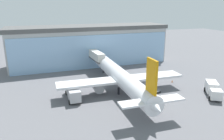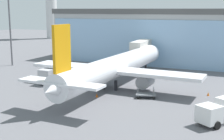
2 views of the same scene
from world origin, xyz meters
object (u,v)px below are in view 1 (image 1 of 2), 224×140
at_px(jet_bridge, 94,55).
at_px(safety_cone_nose, 132,101).
at_px(fuel_truck, 213,89).
at_px(safety_cone_wingtip, 172,81).
at_px(airplane, 120,77).
at_px(baggage_cart, 154,91).
at_px(catering_truck, 73,92).

relative_size(jet_bridge, safety_cone_nose, 24.64).
distance_m(fuel_truck, safety_cone_wingtip, 10.74).
bearing_deg(airplane, jet_bridge, 5.54).
relative_size(jet_bridge, safety_cone_wingtip, 24.64).
height_order(airplane, fuel_truck, airplane).
xyz_separation_m(fuel_truck, baggage_cart, (-11.23, 5.19, -0.97)).
distance_m(jet_bridge, baggage_cart, 23.95).
height_order(airplane, catering_truck, airplane).
xyz_separation_m(jet_bridge, fuel_truck, (19.21, -27.37, -3.26)).
relative_size(airplane, baggage_cart, 11.58).
bearing_deg(jet_bridge, safety_cone_wingtip, -140.28).
height_order(fuel_truck, baggage_cart, fuel_truck).
distance_m(jet_bridge, airplane, 18.31).
distance_m(baggage_cart, safety_cone_nose, 7.03).
bearing_deg(catering_truck, safety_cone_nose, -115.79).
bearing_deg(baggage_cart, safety_cone_wingtip, 10.62).
distance_m(jet_bridge, safety_cone_nose, 25.20).
bearing_deg(airplane, fuel_truck, -116.03).
distance_m(catering_truck, safety_cone_wingtip, 25.57).
relative_size(jet_bridge, catering_truck, 1.86).
height_order(jet_bridge, baggage_cart, jet_bridge).
relative_size(jet_bridge, baggage_cart, 4.25).
xyz_separation_m(jet_bridge, catering_truck, (-9.53, -19.42, -3.26)).
bearing_deg(safety_cone_wingtip, fuel_truck, -72.02).
distance_m(airplane, safety_cone_wingtip, 14.88).
height_order(jet_bridge, safety_cone_nose, jet_bridge).
height_order(baggage_cart, safety_cone_wingtip, baggage_cart).
distance_m(airplane, catering_truck, 11.14).
bearing_deg(jet_bridge, airplane, -178.69).
xyz_separation_m(jet_bridge, airplane, (1.38, -18.20, -1.42)).
xyz_separation_m(fuel_truck, safety_cone_wingtip, (-3.29, 10.15, -1.19)).
bearing_deg(fuel_truck, safety_cone_wingtip, -130.75).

